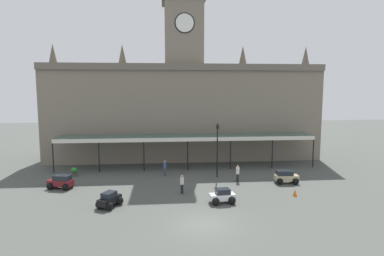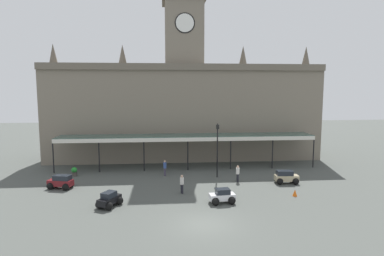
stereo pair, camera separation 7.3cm
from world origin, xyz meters
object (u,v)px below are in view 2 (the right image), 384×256
victorian_lamppost (217,145)px  planter_forecourt_centre (74,172)px  pedestrian_near_entrance (238,173)px  car_white_sedan (222,197)px  pedestrian_beside_cars (182,183)px  traffic_cone (295,193)px  car_beige_estate (286,178)px  pedestrian_crossing_forecourt (165,167)px  car_maroon_estate (61,183)px  car_black_sedan (109,200)px

victorian_lamppost → planter_forecourt_centre: (-15.03, 1.75, -2.98)m
pedestrian_near_entrance → planter_forecourt_centre: (-16.78, 3.67, -0.42)m
car_white_sedan → pedestrian_beside_cars: bearing=138.9°
traffic_cone → pedestrian_near_entrance: bearing=130.7°
car_beige_estate → pedestrian_crossing_forecourt: (-11.82, 3.85, 0.34)m
car_maroon_estate → planter_forecourt_centre: (0.06, 4.32, -0.07)m
car_white_sedan → car_black_sedan: 8.99m
car_maroon_estate → victorian_lamppost: (15.09, 2.57, 2.91)m
car_maroon_estate → victorian_lamppost: size_ratio=0.42×
car_white_sedan → victorian_lamppost: bearing=83.7°
traffic_cone → car_black_sedan: bearing=-175.8°
pedestrian_crossing_forecourt → pedestrian_beside_cars: 6.24m
car_maroon_estate → pedestrian_near_entrance: size_ratio=1.44×
car_black_sedan → pedestrian_near_entrance: 12.95m
car_white_sedan → car_beige_estate: bearing=34.3°
car_beige_estate → planter_forecourt_centre: size_ratio=2.40×
planter_forecourt_centre → car_maroon_estate: bearing=-90.8°
car_beige_estate → victorian_lamppost: 7.53m
car_white_sedan → victorian_lamppost: victorian_lamppost is taller
car_maroon_estate → pedestrian_beside_cars: 11.39m
pedestrian_crossing_forecourt → planter_forecourt_centre: (-9.59, 0.66, -0.42)m
planter_forecourt_centre → traffic_cone: bearing=-21.8°
car_white_sedan → traffic_cone: (6.57, 1.14, -0.21)m
car_black_sedan → victorian_lamppost: victorian_lamppost is taller
car_maroon_estate → car_black_sedan: size_ratio=1.07×
pedestrian_near_entrance → planter_forecourt_centre: size_ratio=1.74×
car_white_sedan → car_maroon_estate: bearing=160.3°
car_black_sedan → car_beige_estate: (16.21, 4.94, 0.06)m
car_black_sedan → traffic_cone: 15.60m
car_maroon_estate → car_black_sedan: (5.26, -5.12, -0.06)m
pedestrian_beside_cars → car_maroon_estate: bearing=167.9°
car_maroon_estate → pedestrian_beside_cars: (11.13, -2.39, 0.34)m
pedestrian_beside_cars → pedestrian_near_entrance: bearing=28.0°
pedestrian_beside_cars → car_white_sedan: bearing=-41.1°
car_white_sedan → pedestrian_beside_cars: pedestrian_beside_cars is taller
planter_forecourt_centre → car_beige_estate: bearing=-11.9°
car_beige_estate → victorian_lamppost: size_ratio=0.41×
pedestrian_near_entrance → pedestrian_crossing_forecourt: size_ratio=1.00×
car_black_sedan → traffic_cone: car_black_sedan is taller
car_maroon_estate → car_beige_estate: same height
victorian_lamppost → traffic_cone: 9.26m
pedestrian_beside_cars → planter_forecourt_centre: (-11.07, 6.71, -0.42)m
victorian_lamppost → planter_forecourt_centre: victorian_lamppost is taller
car_black_sedan → pedestrian_crossing_forecourt: 9.83m
car_maroon_estate → pedestrian_near_entrance: bearing=2.2°
car_white_sedan → car_black_sedan: (-8.99, -0.01, 0.00)m
car_white_sedan → pedestrian_crossing_forecourt: (-4.60, 8.78, 0.41)m
car_maroon_estate → traffic_cone: car_maroon_estate is taller
car_maroon_estate → traffic_cone: (20.82, -3.97, -0.27)m
car_white_sedan → pedestrian_near_entrance: (2.59, 5.76, 0.41)m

